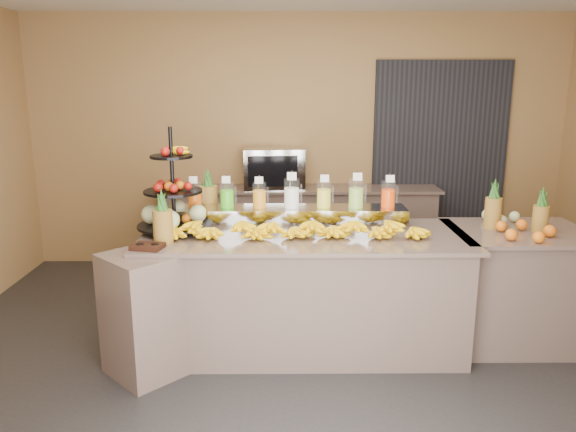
{
  "coord_description": "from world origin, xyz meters",
  "views": [
    {
      "loc": [
        -0.17,
        -3.85,
        2.08
      ],
      "look_at": [
        -0.13,
        0.3,
        1.08
      ],
      "focal_mm": 35.0,
      "sensor_mm": 36.0,
      "label": 1
    }
  ],
  "objects_px": {
    "fruit_stand": "(178,205)",
    "condiment_caddy": "(148,247)",
    "banana_heap": "(296,227)",
    "pitcher_tray": "(292,216)",
    "right_fruit_pile": "(519,223)",
    "oven_warmer": "(273,168)"
  },
  "relations": [
    {
      "from": "banana_heap",
      "to": "right_fruit_pile",
      "type": "height_order",
      "value": "right_fruit_pile"
    },
    {
      "from": "pitcher_tray",
      "to": "fruit_stand",
      "type": "relative_size",
      "value": 2.28
    },
    {
      "from": "condiment_caddy",
      "to": "right_fruit_pile",
      "type": "height_order",
      "value": "right_fruit_pile"
    },
    {
      "from": "pitcher_tray",
      "to": "banana_heap",
      "type": "relative_size",
      "value": 0.9
    },
    {
      "from": "oven_warmer",
      "to": "right_fruit_pile",
      "type": "bearing_deg",
      "value": -50.27
    },
    {
      "from": "condiment_caddy",
      "to": "right_fruit_pile",
      "type": "relative_size",
      "value": 0.46
    },
    {
      "from": "condiment_caddy",
      "to": "oven_warmer",
      "type": "bearing_deg",
      "value": 70.03
    },
    {
      "from": "fruit_stand",
      "to": "condiment_caddy",
      "type": "xyz_separation_m",
      "value": [
        -0.14,
        -0.48,
        -0.19
      ]
    },
    {
      "from": "condiment_caddy",
      "to": "fruit_stand",
      "type": "bearing_deg",
      "value": 74.29
    },
    {
      "from": "banana_heap",
      "to": "oven_warmer",
      "type": "height_order",
      "value": "oven_warmer"
    },
    {
      "from": "fruit_stand",
      "to": "right_fruit_pile",
      "type": "relative_size",
      "value": 1.74
    },
    {
      "from": "condiment_caddy",
      "to": "right_fruit_pile",
      "type": "distance_m",
      "value": 2.8
    },
    {
      "from": "oven_warmer",
      "to": "fruit_stand",
      "type": "bearing_deg",
      "value": -116.37
    },
    {
      "from": "pitcher_tray",
      "to": "right_fruit_pile",
      "type": "xyz_separation_m",
      "value": [
        1.75,
        -0.25,
        0.0
      ]
    },
    {
      "from": "fruit_stand",
      "to": "condiment_caddy",
      "type": "bearing_deg",
      "value": -116.44
    },
    {
      "from": "pitcher_tray",
      "to": "banana_heap",
      "type": "bearing_deg",
      "value": -85.79
    },
    {
      "from": "banana_heap",
      "to": "pitcher_tray",
      "type": "bearing_deg",
      "value": 94.21
    },
    {
      "from": "banana_heap",
      "to": "right_fruit_pile",
      "type": "bearing_deg",
      "value": 3.16
    },
    {
      "from": "pitcher_tray",
      "to": "condiment_caddy",
      "type": "bearing_deg",
      "value": -147.55
    },
    {
      "from": "fruit_stand",
      "to": "condiment_caddy",
      "type": "height_order",
      "value": "fruit_stand"
    },
    {
      "from": "pitcher_tray",
      "to": "fruit_stand",
      "type": "bearing_deg",
      "value": -169.43
    },
    {
      "from": "banana_heap",
      "to": "condiment_caddy",
      "type": "relative_size",
      "value": 9.68
    }
  ]
}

